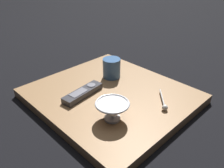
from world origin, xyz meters
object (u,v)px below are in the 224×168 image
cereal_bowl (112,110)px  teaspoon (164,105)px  coffee_mug (112,68)px  tv_remote_near (83,93)px

cereal_bowl → teaspoon: (-0.09, -0.19, -0.03)m
cereal_bowl → coffee_mug: (0.23, -0.22, 0.01)m
cereal_bowl → teaspoon: bearing=-114.6°
teaspoon → cereal_bowl: bearing=65.4°
coffee_mug → tv_remote_near: 0.21m
cereal_bowl → tv_remote_near: bearing=-6.6°
coffee_mug → teaspoon: (-0.32, 0.03, -0.03)m
teaspoon → tv_remote_near: 0.33m
coffee_mug → tv_remote_near: (-0.04, 0.20, -0.03)m
tv_remote_near → teaspoon: bearing=-149.3°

